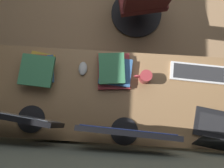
% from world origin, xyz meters
% --- Properties ---
extents(desk, '(2.28, 0.69, 0.73)m').
position_xyz_m(desk, '(0.16, 1.64, 0.67)').
color(desk, '#936D47').
rests_on(desk, ground).
extents(drawer_pedestal, '(0.40, 0.51, 0.69)m').
position_xyz_m(drawer_pedestal, '(0.55, 1.67, 0.35)').
color(drawer_pedestal, '#936D47').
rests_on(drawer_pedestal, ground).
extents(monitor_primary, '(0.58, 0.20, 0.46)m').
position_xyz_m(monitor_primary, '(0.05, 1.89, 1.00)').
color(monitor_primary, black).
rests_on(monitor_primary, desk).
extents(monitor_secondary, '(0.54, 0.20, 0.47)m').
position_xyz_m(monitor_secondary, '(0.73, 1.84, 1.00)').
color(monitor_secondary, black).
rests_on(monitor_secondary, desk).
extents(laptop_leftmost, '(0.35, 0.32, 0.20)m').
position_xyz_m(laptop_leftmost, '(-0.60, 1.86, 0.78)').
color(laptop_leftmost, black).
rests_on(laptop_leftmost, desk).
extents(keyboard_main, '(0.43, 0.16, 0.02)m').
position_xyz_m(keyboard_main, '(-0.48, 1.43, 0.74)').
color(keyboard_main, silver).
rests_on(keyboard_main, desk).
extents(mouse_main, '(0.06, 0.10, 0.03)m').
position_xyz_m(mouse_main, '(0.39, 1.45, 0.75)').
color(mouse_main, silver).
rests_on(mouse_main, desk).
extents(book_stack_near, '(0.26, 0.29, 0.10)m').
position_xyz_m(book_stack_near, '(0.71, 1.49, 0.78)').
color(book_stack_near, gold).
rests_on(book_stack_near, desk).
extents(book_stack_far, '(0.27, 0.29, 0.08)m').
position_xyz_m(book_stack_far, '(0.15, 1.45, 0.77)').
color(book_stack_far, '#B2383D').
rests_on(book_stack_far, desk).
extents(coffee_mug, '(0.13, 0.09, 0.11)m').
position_xyz_m(coffee_mug, '(-0.08, 1.49, 0.78)').
color(coffee_mug, '#A53338').
rests_on(coffee_mug, desk).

